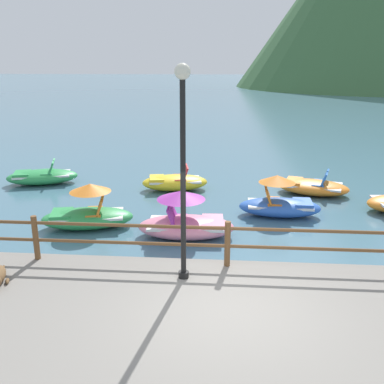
{
  "coord_description": "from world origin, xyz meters",
  "views": [
    {
      "loc": [
        -0.06,
        -6.58,
        4.4
      ],
      "look_at": [
        -0.99,
        5.0,
        0.9
      ],
      "focal_mm": 41.02,
      "sensor_mm": 36.0,
      "label": 1
    }
  ],
  "objects_px": {
    "lamp_post": "(183,155)",
    "pedal_boat_6": "(186,222)",
    "pedal_boat_1": "(42,176)",
    "pedal_boat_4": "(280,203)",
    "pedal_boat_3": "(87,214)",
    "pedal_boat_0": "(175,182)",
    "pedal_boat_5": "(313,187)"
  },
  "relations": [
    {
      "from": "lamp_post",
      "to": "pedal_boat_6",
      "type": "xyz_separation_m",
      "value": [
        -0.24,
        3.0,
        -2.39
      ]
    },
    {
      "from": "lamp_post",
      "to": "pedal_boat_1",
      "type": "relative_size",
      "value": 1.43
    },
    {
      "from": "pedal_boat_0",
      "to": "pedal_boat_4",
      "type": "distance_m",
      "value": 4.17
    },
    {
      "from": "lamp_post",
      "to": "pedal_boat_3",
      "type": "xyz_separation_m",
      "value": [
        -2.97,
        3.43,
        -2.4
      ]
    },
    {
      "from": "pedal_boat_4",
      "to": "pedal_boat_5",
      "type": "height_order",
      "value": "pedal_boat_4"
    },
    {
      "from": "pedal_boat_6",
      "to": "pedal_boat_0",
      "type": "bearing_deg",
      "value": 100.68
    },
    {
      "from": "pedal_boat_3",
      "to": "lamp_post",
      "type": "bearing_deg",
      "value": -49.1
    },
    {
      "from": "pedal_boat_5",
      "to": "pedal_boat_6",
      "type": "relative_size",
      "value": 1.05
    },
    {
      "from": "pedal_boat_4",
      "to": "pedal_boat_5",
      "type": "relative_size",
      "value": 0.9
    },
    {
      "from": "pedal_boat_1",
      "to": "pedal_boat_4",
      "type": "xyz_separation_m",
      "value": [
        8.38,
        -2.81,
        0.11
      ]
    },
    {
      "from": "pedal_boat_0",
      "to": "pedal_boat_5",
      "type": "relative_size",
      "value": 0.92
    },
    {
      "from": "pedal_boat_1",
      "to": "pedal_boat_5",
      "type": "height_order",
      "value": "pedal_boat_1"
    },
    {
      "from": "pedal_boat_5",
      "to": "pedal_boat_6",
      "type": "bearing_deg",
      "value": -133.89
    },
    {
      "from": "pedal_boat_0",
      "to": "pedal_boat_5",
      "type": "distance_m",
      "value": 4.77
    },
    {
      "from": "pedal_boat_0",
      "to": "pedal_boat_6",
      "type": "bearing_deg",
      "value": -79.32
    },
    {
      "from": "lamp_post",
      "to": "pedal_boat_3",
      "type": "distance_m",
      "value": 5.13
    },
    {
      "from": "lamp_post",
      "to": "pedal_boat_4",
      "type": "height_order",
      "value": "lamp_post"
    },
    {
      "from": "pedal_boat_3",
      "to": "pedal_boat_5",
      "type": "height_order",
      "value": "pedal_boat_3"
    },
    {
      "from": "pedal_boat_1",
      "to": "pedal_boat_5",
      "type": "distance_m",
      "value": 9.77
    },
    {
      "from": "pedal_boat_1",
      "to": "pedal_boat_4",
      "type": "relative_size",
      "value": 1.15
    },
    {
      "from": "pedal_boat_0",
      "to": "pedal_boat_6",
      "type": "distance_m",
      "value": 4.3
    },
    {
      "from": "pedal_boat_1",
      "to": "pedal_boat_3",
      "type": "relative_size",
      "value": 1.04
    },
    {
      "from": "pedal_boat_3",
      "to": "pedal_boat_6",
      "type": "height_order",
      "value": "pedal_boat_3"
    },
    {
      "from": "pedal_boat_0",
      "to": "pedal_boat_1",
      "type": "height_order",
      "value": "pedal_boat_0"
    },
    {
      "from": "pedal_boat_3",
      "to": "pedal_boat_4",
      "type": "relative_size",
      "value": 1.1
    },
    {
      "from": "lamp_post",
      "to": "pedal_boat_4",
      "type": "bearing_deg",
      "value": 63.87
    },
    {
      "from": "pedal_boat_0",
      "to": "pedal_boat_3",
      "type": "distance_m",
      "value": 4.26
    },
    {
      "from": "pedal_boat_0",
      "to": "pedal_boat_5",
      "type": "bearing_deg",
      "value": -1.15
    },
    {
      "from": "lamp_post",
      "to": "pedal_boat_0",
      "type": "xyz_separation_m",
      "value": [
        -1.03,
        7.23,
        -2.51
      ]
    },
    {
      "from": "lamp_post",
      "to": "pedal_boat_5",
      "type": "height_order",
      "value": "lamp_post"
    },
    {
      "from": "pedal_boat_3",
      "to": "pedal_boat_6",
      "type": "xyz_separation_m",
      "value": [
        2.74,
        -0.43,
        0.01
      ]
    },
    {
      "from": "pedal_boat_1",
      "to": "pedal_boat_6",
      "type": "relative_size",
      "value": 1.09
    }
  ]
}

